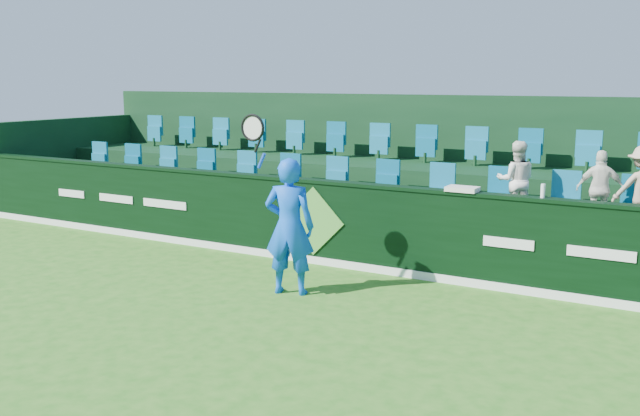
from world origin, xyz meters
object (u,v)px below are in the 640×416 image
Objects in this scene: tennis_player at (289,225)px; drinks_bottle at (543,191)px; spectator_left at (516,180)px; towel at (462,189)px; spectator_middle at (600,189)px.

tennis_player is 13.38× the size of drinks_bottle.
towel is at bearing 47.98° from spectator_left.
spectator_left is 1.21m from spectator_middle.
spectator_left is 1.07× the size of spectator_middle.
spectator_middle is 5.94× the size of drinks_bottle.
towel is 1.12m from drinks_bottle.
spectator_left is at bearing 120.01° from drinks_bottle.
towel is (-0.47, -1.12, -0.02)m from spectator_left.
spectator_middle is 2.02m from towel.
towel is at bearing 180.00° from drinks_bottle.
tennis_player is 3.45m from drinks_bottle.
towel is at bearing 40.92° from tennis_player.
towel is (-1.68, -1.12, 0.02)m from spectator_middle.
spectator_middle is at bearing 160.71° from spectator_left.
drinks_bottle reaches higher than towel.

